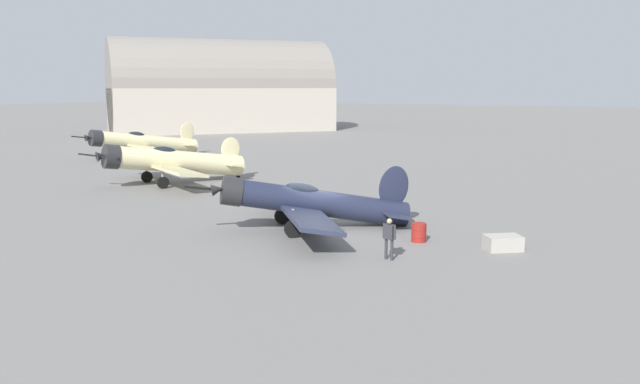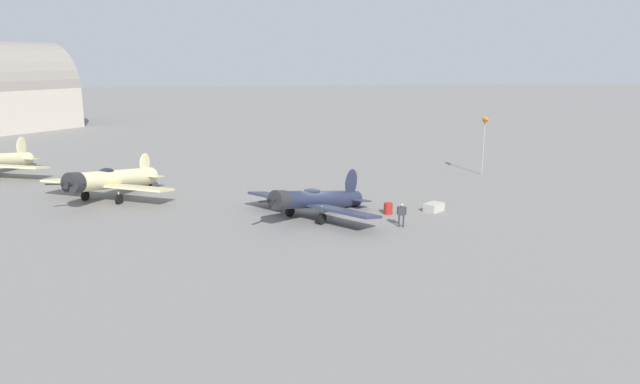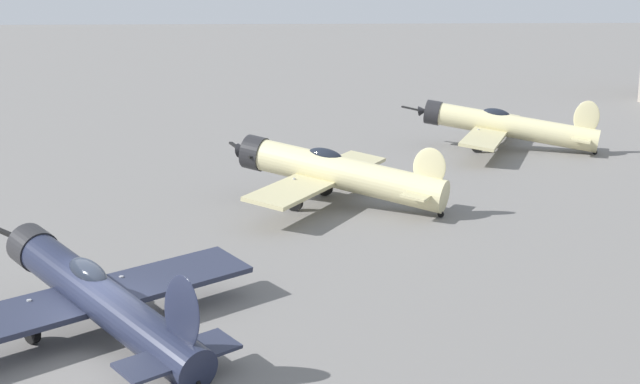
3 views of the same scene
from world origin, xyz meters
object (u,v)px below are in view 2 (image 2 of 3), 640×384
object	(u,v)px
airplane_mid_apron	(111,180)
windsock_mast	(487,123)
fuel_drum	(388,209)
airplane_foreground	(316,200)
equipment_crate	(434,207)
ground_crew_mechanic	(402,213)

from	to	relation	value
airplane_mid_apron	windsock_mast	world-z (taller)	windsock_mast
fuel_drum	windsock_mast	distance (m)	18.50
airplane_mid_apron	fuel_drum	size ratio (longest dim) A/B	13.42
airplane_foreground	equipment_crate	world-z (taller)	airplane_foreground
airplane_foreground	airplane_mid_apron	distance (m)	17.63
fuel_drum	ground_crew_mechanic	bearing A→B (deg)	89.76
fuel_drum	equipment_crate	bearing A→B (deg)	-176.06
airplane_mid_apron	ground_crew_mechanic	size ratio (longest dim) A/B	6.71
ground_crew_mechanic	fuel_drum	bearing A→B (deg)	-162.58
airplane_mid_apron	airplane_foreground	bearing A→B (deg)	91.15
airplane_mid_apron	equipment_crate	bearing A→B (deg)	101.15
windsock_mast	equipment_crate	bearing A→B (deg)	52.11
equipment_crate	airplane_mid_apron	bearing A→B (deg)	-17.50
airplane_foreground	equipment_crate	xyz separation A→B (m)	(-9.06, -0.35, -1.00)
fuel_drum	airplane_foreground	bearing A→B (deg)	1.10
ground_crew_mechanic	airplane_foreground	bearing A→B (deg)	-103.83
ground_crew_mechanic	windsock_mast	bearing A→B (deg)	158.06
airplane_mid_apron	equipment_crate	xyz separation A→B (m)	(-24.70, 7.79, -1.28)
ground_crew_mechanic	equipment_crate	distance (m)	5.21
equipment_crate	windsock_mast	bearing A→B (deg)	-127.89
airplane_mid_apron	ground_crew_mechanic	xyz separation A→B (m)	(-21.07, 11.46, -0.58)
airplane_mid_apron	fuel_drum	xyz separation A→B (m)	(-21.08, 8.03, -1.17)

